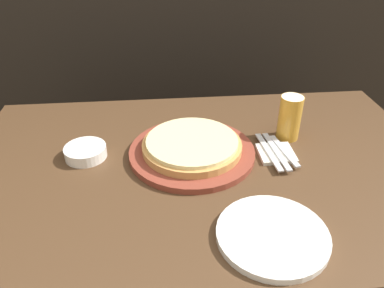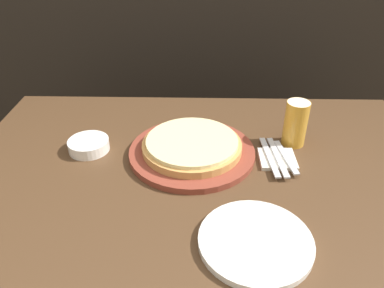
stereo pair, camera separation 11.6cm
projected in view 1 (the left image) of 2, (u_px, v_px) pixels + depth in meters
The scene contains 9 objects.
dining_table at pixel (202, 246), 1.33m from camera, with size 1.47×0.94×0.72m.
pizza_on_board at pixel (192, 148), 1.17m from camera, with size 0.39×0.39×0.06m.
beer_glass at pixel (290, 116), 1.23m from camera, with size 0.07×0.07×0.15m.
dinner_plate at pixel (272, 235), 0.88m from camera, with size 0.27×0.27×0.02m.
side_bowl at pixel (86, 152), 1.16m from camera, with size 0.13×0.13×0.04m.
napkin_stack at pixel (276, 153), 1.18m from camera, with size 0.11×0.11×0.01m.
fork at pixel (269, 151), 1.17m from camera, with size 0.04×0.21×0.00m.
dinner_knife at pixel (276, 151), 1.17m from camera, with size 0.04×0.21×0.00m.
spoon at pixel (284, 151), 1.18m from camera, with size 0.05×0.18×0.00m.
Camera 1 is at (-0.12, -0.92, 1.39)m, focal length 35.00 mm.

